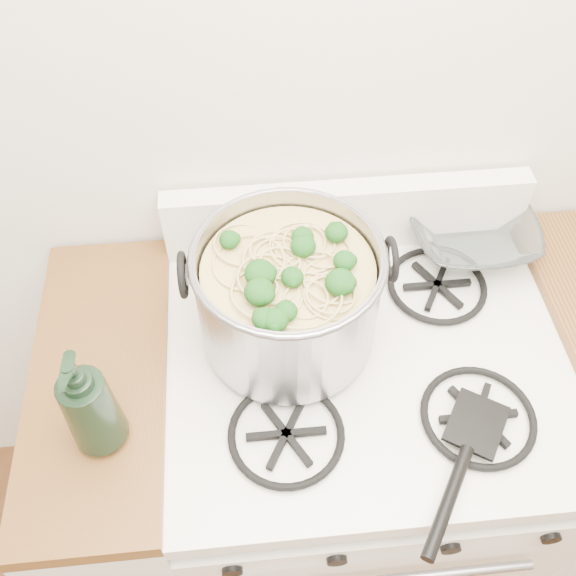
# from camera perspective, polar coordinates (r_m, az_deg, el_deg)

# --- Properties ---
(gas_range) EXTENTS (0.76, 0.66, 0.92)m
(gas_range) POSITION_cam_1_polar(r_m,az_deg,el_deg) (1.64, 5.49, -14.96)
(gas_range) COLOR white
(gas_range) RESTS_ON ground
(counter_left) EXTENTS (0.25, 0.65, 0.92)m
(counter_left) POSITION_cam_1_polar(r_m,az_deg,el_deg) (1.63, -12.91, -15.78)
(counter_left) COLOR silver
(counter_left) RESTS_ON ground
(stock_pot) EXTENTS (0.37, 0.34, 0.23)m
(stock_pot) POSITION_cam_1_polar(r_m,az_deg,el_deg) (1.15, 0.00, -0.71)
(stock_pot) COLOR gray
(stock_pot) RESTS_ON gas_range
(spatula) EXTENTS (0.41, 0.42, 0.02)m
(spatula) POSITION_cam_1_polar(r_m,az_deg,el_deg) (1.17, 16.47, -11.32)
(spatula) COLOR black
(spatula) RESTS_ON gas_range
(glass_bowl) EXTENTS (0.11, 0.11, 0.03)m
(glass_bowl) POSITION_cam_1_polar(r_m,az_deg,el_deg) (1.42, 15.82, 4.40)
(glass_bowl) COLOR white
(glass_bowl) RESTS_ON gas_range
(bottle) EXTENTS (0.10, 0.10, 0.24)m
(bottle) POSITION_cam_1_polar(r_m,az_deg,el_deg) (1.07, -17.38, -9.69)
(bottle) COLOR black
(bottle) RESTS_ON counter_left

